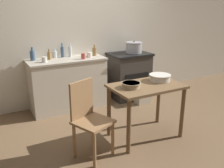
# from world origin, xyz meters

# --- Properties ---
(ground_plane) EXTENTS (14.00, 14.00, 0.00)m
(ground_plane) POSITION_xyz_m (0.00, 0.00, 0.00)
(ground_plane) COLOR brown
(wall_back) EXTENTS (8.00, 0.07, 2.55)m
(wall_back) POSITION_xyz_m (0.00, 1.58, 1.27)
(wall_back) COLOR beige
(wall_back) RESTS_ON ground_plane
(counter_cabinet) EXTENTS (1.33, 0.56, 0.90)m
(counter_cabinet) POSITION_xyz_m (-0.49, 1.29, 0.45)
(counter_cabinet) COLOR beige
(counter_cabinet) RESTS_ON ground_plane
(stove) EXTENTS (0.77, 0.61, 0.89)m
(stove) POSITION_xyz_m (0.77, 1.26, 0.45)
(stove) COLOR #38332D
(stove) RESTS_ON ground_plane
(work_table) EXTENTS (0.97, 0.62, 0.76)m
(work_table) POSITION_xyz_m (0.13, -0.20, 0.63)
(work_table) COLOR brown
(work_table) RESTS_ON ground_plane
(chair) EXTENTS (0.52, 0.52, 0.94)m
(chair) POSITION_xyz_m (-0.74, -0.24, 0.51)
(chair) COLOR #997047
(chair) RESTS_ON ground_plane
(flour_sack) EXTENTS (0.27, 0.19, 0.32)m
(flour_sack) POSITION_xyz_m (0.82, 0.84, 0.16)
(flour_sack) COLOR beige
(flour_sack) RESTS_ON ground_plane
(stock_pot) EXTENTS (0.32, 0.32, 0.23)m
(stock_pot) POSITION_xyz_m (0.86, 1.25, 1.00)
(stock_pot) COLOR #A8A8AD
(stock_pot) RESTS_ON stove
(mixing_bowl_large) EXTENTS (0.31, 0.31, 0.09)m
(mixing_bowl_large) POSITION_xyz_m (0.41, -0.13, 0.81)
(mixing_bowl_large) COLOR silver
(mixing_bowl_large) RESTS_ON work_table
(mixing_bowl_small) EXTENTS (0.25, 0.25, 0.07)m
(mixing_bowl_small) POSITION_xyz_m (-0.11, -0.19, 0.80)
(mixing_bowl_small) COLOR tan
(mixing_bowl_small) RESTS_ON work_table
(bottle_far_left) EXTENTS (0.07, 0.07, 0.20)m
(bottle_far_left) POSITION_xyz_m (0.06, 1.32, 0.98)
(bottle_far_left) COLOR olive
(bottle_far_left) RESTS_ON counter_cabinet
(bottle_left) EXTENTS (0.06, 0.06, 0.18)m
(bottle_left) POSITION_xyz_m (-0.75, 1.39, 0.97)
(bottle_left) COLOR olive
(bottle_left) RESTS_ON counter_cabinet
(bottle_mid_left) EXTENTS (0.06, 0.06, 0.25)m
(bottle_mid_left) POSITION_xyz_m (-0.36, 1.46, 1.00)
(bottle_mid_left) COLOR silver
(bottle_mid_left) RESTS_ON counter_cabinet
(bottle_center_left) EXTENTS (0.08, 0.08, 0.22)m
(bottle_center_left) POSITION_xyz_m (-1.01, 1.45, 0.99)
(bottle_center_left) COLOR #3D5675
(bottle_center_left) RESTS_ON counter_cabinet
(bottle_center) EXTENTS (0.06, 0.06, 0.25)m
(bottle_center) POSITION_xyz_m (-0.49, 1.46, 1.00)
(bottle_center) COLOR #3D5675
(bottle_center) RESTS_ON counter_cabinet
(bottle_center_right) EXTENTS (0.08, 0.08, 0.16)m
(bottle_center_right) POSITION_xyz_m (-0.63, 1.48, 0.97)
(bottle_center_right) COLOR silver
(bottle_center_right) RESTS_ON counter_cabinet
(cup_mid_right) EXTENTS (0.09, 0.09, 0.09)m
(cup_mid_right) POSITION_xyz_m (-0.08, 1.23, 0.95)
(cup_mid_right) COLOR silver
(cup_mid_right) RESTS_ON counter_cabinet
(cup_right) EXTENTS (0.08, 0.08, 0.09)m
(cup_right) POSITION_xyz_m (-0.88, 1.21, 0.95)
(cup_right) COLOR silver
(cup_right) RESTS_ON counter_cabinet
(cup_far_right) EXTENTS (0.07, 0.07, 0.10)m
(cup_far_right) POSITION_xyz_m (-0.23, 1.15, 0.95)
(cup_far_right) COLOR #B74C42
(cup_far_right) RESTS_ON counter_cabinet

